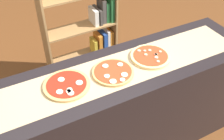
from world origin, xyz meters
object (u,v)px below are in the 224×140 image
object	(u,v)px
pizza_mozzarella_1	(113,72)
bookshelf	(91,28)
pizza_mushroom_2	(150,56)
pizza_mozzarella_0	(67,85)

from	to	relation	value
pizza_mozzarella_1	bookshelf	distance (m)	1.08
pizza_mushroom_2	bookshelf	bearing A→B (deg)	93.41
pizza_mushroom_2	pizza_mozzarella_0	bearing A→B (deg)	-179.81
pizza_mozzarella_0	pizza_mozzarella_1	size ratio (longest dim) A/B	1.06
pizza_mozzarella_0	pizza_mushroom_2	world-z (taller)	pizza_mushroom_2
pizza_mushroom_2	bookshelf	world-z (taller)	bookshelf
pizza_mozzarella_0	pizza_mushroom_2	size ratio (longest dim) A/B	1.04
pizza_mushroom_2	pizza_mozzarella_1	bearing A→B (deg)	-174.91
pizza_mozzarella_0	pizza_mushroom_2	distance (m)	0.66
pizza_mozzarella_0	bookshelf	xyz separation A→B (m)	(0.60, 0.99, -0.27)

